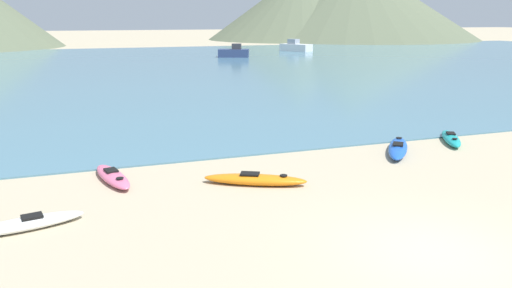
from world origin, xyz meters
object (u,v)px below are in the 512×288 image
kayak_on_sand_4 (27,223)px  moored_boat_1 (296,47)px  kayak_on_sand_0 (451,138)px  kayak_on_sand_2 (398,148)px  moored_boat_0 (234,52)px  kayak_on_sand_3 (255,179)px  kayak_on_sand_1 (113,176)px

kayak_on_sand_4 → moored_boat_1: size_ratio=0.54×
kayak_on_sand_0 → kayak_on_sand_2: (-3.00, -0.62, 0.01)m
kayak_on_sand_0 → kayak_on_sand_2: 3.07m
moored_boat_1 → moored_boat_0: bearing=-146.1°
kayak_on_sand_0 → kayak_on_sand_3: bearing=-165.9°
kayak_on_sand_2 → moored_boat_0: bearing=80.7°
kayak_on_sand_3 → moored_boat_1: bearing=65.0°
kayak_on_sand_1 → kayak_on_sand_4: kayak_on_sand_1 is taller
kayak_on_sand_1 → moored_boat_1: (30.31, 54.39, 0.52)m
kayak_on_sand_1 → moored_boat_1: size_ratio=0.56×
kayak_on_sand_0 → moored_boat_1: size_ratio=0.53×
kayak_on_sand_4 → moored_boat_1: (32.54, 57.50, 0.53)m
kayak_on_sand_2 → moored_boat_0: moored_boat_0 is taller
kayak_on_sand_0 → kayak_on_sand_3: kayak_on_sand_0 is taller
kayak_on_sand_1 → moored_boat_1: bearing=60.9°
kayak_on_sand_2 → moored_boat_0: (7.59, 46.26, 0.47)m
kayak_on_sand_1 → kayak_on_sand_2: kayak_on_sand_2 is taller
kayak_on_sand_3 → moored_boat_1: 62.01m
kayak_on_sand_3 → moored_boat_0: moored_boat_0 is taller
moored_boat_1 → kayak_on_sand_0: bearing=-107.3°
kayak_on_sand_2 → kayak_on_sand_3: 6.62m
kayak_on_sand_1 → kayak_on_sand_2: size_ratio=0.93×
kayak_on_sand_0 → kayak_on_sand_2: size_ratio=0.88×
kayak_on_sand_0 → moored_boat_1: bearing=72.7°
kayak_on_sand_4 → kayak_on_sand_0: bearing=13.1°
kayak_on_sand_4 → moored_boat_1: moored_boat_1 is taller
kayak_on_sand_0 → moored_boat_1: (16.80, 53.85, 0.51)m
kayak_on_sand_3 → kayak_on_sand_2: bearing=15.3°
kayak_on_sand_1 → kayak_on_sand_3: 4.50m
kayak_on_sand_0 → kayak_on_sand_3: (-9.39, -2.36, -0.00)m
kayak_on_sand_4 → kayak_on_sand_2: bearing=13.4°
kayak_on_sand_2 → kayak_on_sand_4: bearing=-166.6°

